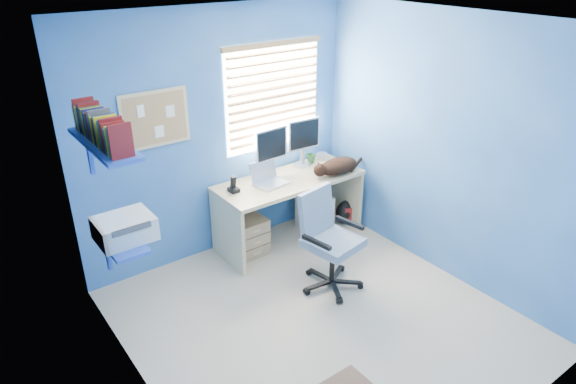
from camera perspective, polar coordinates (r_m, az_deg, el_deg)
floor at (r=4.64m, az=3.39°, el=-13.98°), size 3.00×3.20×0.00m
ceiling at (r=3.61m, az=4.45°, el=18.30°), size 3.00×3.20×0.00m
wall_back at (r=5.19m, az=-7.63°, el=6.22°), size 3.00×0.01×2.50m
wall_front at (r=3.10m, az=23.54°, el=-10.25°), size 3.00×0.01×2.50m
wall_left at (r=3.31m, az=-16.62°, el=-6.60°), size 0.01×3.20×2.50m
wall_right at (r=5.00m, az=17.19°, el=4.50°), size 0.01×3.20×2.50m
desk at (r=5.58m, az=0.15°, el=-1.98°), size 1.60×0.65×0.74m
laptop at (r=5.24m, az=-1.92°, el=1.95°), size 0.36×0.30×0.22m
monitor_left at (r=5.37m, az=-1.98°, el=4.37°), size 0.41×0.15×0.54m
monitor_right at (r=5.66m, az=1.63°, el=5.53°), size 0.41×0.15×0.54m
phone at (r=5.12m, az=-6.10°, el=0.90°), size 0.09×0.11×0.17m
mug at (r=5.81m, az=2.56°, el=3.73°), size 0.10×0.09×0.10m
cd_spindle at (r=5.93m, az=3.78°, el=3.99°), size 0.13×0.13×0.07m
cat at (r=5.54m, az=5.62°, el=2.89°), size 0.49×0.26×0.17m
tower_pc at (r=5.84m, az=2.95°, el=-2.30°), size 0.25×0.46×0.45m
drawer_boxes at (r=5.42m, az=-4.29°, el=-4.95°), size 0.35×0.28×0.41m
yellow_book at (r=5.67m, az=3.11°, el=-4.39°), size 0.03×0.17×0.24m
backpack at (r=6.05m, az=6.39°, el=-2.23°), size 0.29×0.26×0.29m
office_chair at (r=4.87m, az=4.53°, el=-6.69°), size 0.65×0.65×0.96m
window_blinds at (r=5.40m, az=-1.55°, el=10.55°), size 1.15×0.05×1.10m
corkboard at (r=4.82m, az=-14.51°, el=7.86°), size 0.64×0.02×0.52m
wall_shelves at (r=3.91m, az=-18.95°, el=1.23°), size 0.42×0.90×1.05m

